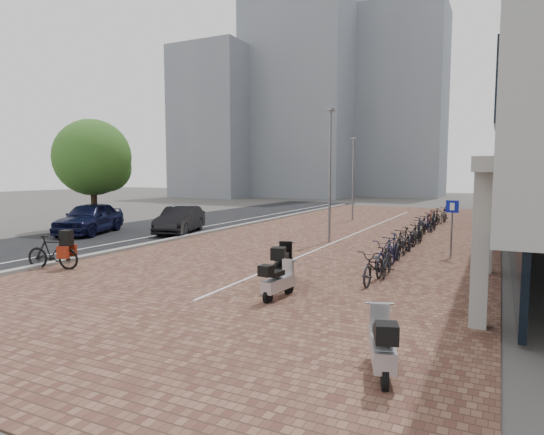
{
  "coord_description": "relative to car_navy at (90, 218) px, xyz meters",
  "views": [
    {
      "loc": [
        9.11,
        -12.51,
        3.28
      ],
      "look_at": [
        0.0,
        6.0,
        1.3
      ],
      "focal_mm": 30.63,
      "sensor_mm": 36.0,
      "label": 1
    }
  ],
  "objects": [
    {
      "name": "ground",
      "position": [
        10.75,
        -5.49,
        -0.86
      ],
      "size": [
        140.0,
        140.0,
        0.0
      ],
      "primitive_type": "plane",
      "color": "#474442",
      "rests_on": "ground"
    },
    {
      "name": "plaza_brick",
      "position": [
        12.75,
        6.51,
        -0.85
      ],
      "size": [
        14.5,
        42.0,
        0.04
      ],
      "primitive_type": "cube",
      "color": "brown",
      "rests_on": "ground"
    },
    {
      "name": "street_asphalt",
      "position": [
        1.75,
        6.51,
        -0.85
      ],
      "size": [
        8.0,
        50.0,
        0.03
      ],
      "primitive_type": "cube",
      "color": "black",
      "rests_on": "ground"
    },
    {
      "name": "curb",
      "position": [
        5.65,
        6.51,
        -0.79
      ],
      "size": [
        0.35,
        42.0,
        0.14
      ],
      "primitive_type": "cube",
      "color": "gray",
      "rests_on": "ground"
    },
    {
      "name": "lane_line",
      "position": [
        3.75,
        6.51,
        -0.84
      ],
      "size": [
        0.12,
        44.0,
        0.0
      ],
      "primitive_type": "cube",
      "color": "white",
      "rests_on": "street_asphalt"
    },
    {
      "name": "parking_line",
      "position": [
        12.95,
        6.51,
        -0.82
      ],
      "size": [
        0.1,
        30.0,
        0.0
      ],
      "primitive_type": "cube",
      "color": "white",
      "rests_on": "plaza_brick"
    },
    {
      "name": "bg_towers",
      "position": [
        -3.59,
        43.45,
        13.11
      ],
      "size": [
        33.0,
        23.0,
        32.0
      ],
      "color": "gray",
      "rests_on": "ground"
    },
    {
      "name": "car_navy",
      "position": [
        0.0,
        0.0,
        0.0
      ],
      "size": [
        3.63,
        5.42,
        1.71
      ],
      "primitive_type": "imported",
      "rotation": [
        0.0,
        0.0,
        0.35
      ],
      "color": "black",
      "rests_on": "ground"
    },
    {
      "name": "car_dark",
      "position": [
        4.25,
        2.34,
        -0.12
      ],
      "size": [
        2.91,
        4.75,
        1.48
      ],
      "primitive_type": "imported",
      "rotation": [
        0.0,
        0.0,
        0.32
      ],
      "color": "black",
      "rests_on": "ground"
    },
    {
      "name": "hero_bike",
      "position": [
        6.25,
        -7.3,
        -0.25
      ],
      "size": [
        2.01,
        1.02,
        1.36
      ],
      "rotation": [
        0.0,
        0.0,
        1.83
      ],
      "color": "black",
      "rests_on": "ground"
    },
    {
      "name": "scooter_front",
      "position": [
        14.78,
        -7.3,
        -0.36
      ],
      "size": [
        0.61,
        1.49,
        1.0
      ],
      "primitive_type": null,
      "rotation": [
        0.0,
        0.0,
        -0.11
      ],
      "color": "#BAB9BF",
      "rests_on": "ground"
    },
    {
      "name": "scooter_mid",
      "position": [
        14.25,
        -5.9,
        -0.24
      ],
      "size": [
        1.04,
        1.89,
        1.24
      ],
      "primitive_type": null,
      "rotation": [
        0.0,
        0.0,
        0.28
      ],
      "color": "black",
      "rests_on": "ground"
    },
    {
      "name": "scooter_back",
      "position": [
        18.25,
        -10.69,
        -0.32
      ],
      "size": [
        0.95,
        1.64,
        1.08
      ],
      "primitive_type": null,
      "rotation": [
        0.0,
        0.0,
        0.32
      ],
      "color": "#B0AFB5",
      "rests_on": "ground"
    },
    {
      "name": "parking_sign",
      "position": [
        18.25,
        0.87,
        0.63
      ],
      "size": [
        0.47,
        0.12,
        2.24
      ],
      "rotation": [
        0.0,
        0.0,
        -0.15
      ],
      "color": "slate",
      "rests_on": "ground"
    },
    {
      "name": "lamp_near",
      "position": [
        12.68,
        2.71,
        2.24
      ],
      "size": [
        0.12,
        0.12,
        6.19
      ],
      "primitive_type": "cylinder",
      "color": "gray",
      "rests_on": "ground"
    },
    {
      "name": "lamp_far",
      "position": [
        10.77,
        13.04,
        1.95
      ],
      "size": [
        0.12,
        0.12,
        5.62
      ],
      "primitive_type": "cylinder",
      "color": "slate",
      "rests_on": "ground"
    },
    {
      "name": "street_tree",
      "position": [
        -1.14,
        1.62,
        3.19
      ],
      "size": [
        4.37,
        4.37,
        6.36
      ],
      "color": "#382619",
      "rests_on": "ground"
    },
    {
      "name": "bike_row",
      "position": [
        16.47,
        5.16,
        -0.34
      ],
      "size": [
        1.22,
        21.42,
        1.05
      ],
      "color": "black",
      "rests_on": "ground"
    }
  ]
}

